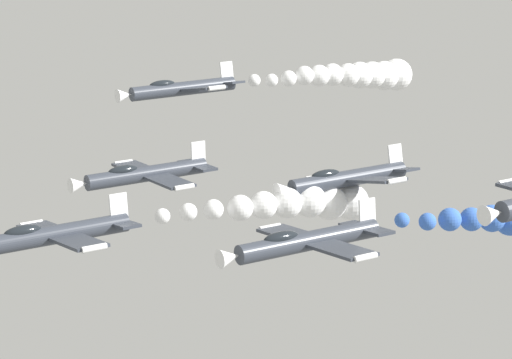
# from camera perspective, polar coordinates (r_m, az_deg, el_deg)

# --- Properties ---
(airplane_lead) EXTENTS (9.53, 10.35, 2.61)m
(airplane_lead) POSITION_cam_1_polar(r_m,az_deg,el_deg) (65.55, -10.16, -2.73)
(airplane_lead) COLOR #333842
(smoke_trail_lead) EXTENTS (2.86, 16.40, 3.38)m
(smoke_trail_lead) POSITION_cam_1_polar(r_m,az_deg,el_deg) (74.36, 2.45, -1.20)
(smoke_trail_lead) COLOR white
(airplane_left_inner) EXTENTS (9.55, 10.35, 2.49)m
(airplane_left_inner) POSITION_cam_1_polar(r_m,az_deg,el_deg) (63.23, 2.50, -3.08)
(airplane_left_inner) COLOR #333842
(airplane_right_inner) EXTENTS (9.57, 10.35, 2.34)m
(airplane_right_inner) POSITION_cam_1_polar(r_m,az_deg,el_deg) (79.36, -5.56, 0.28)
(airplane_right_inner) COLOR #333842
(airplane_left_outer) EXTENTS (9.43, 10.35, 3.00)m
(airplane_left_outer) POSITION_cam_1_polar(r_m,az_deg,el_deg) (76.08, 4.50, 0.06)
(airplane_left_outer) COLOR #333842
(airplane_trailing) EXTENTS (9.46, 10.35, 2.91)m
(airplane_trailing) POSITION_cam_1_polar(r_m,az_deg,el_deg) (90.39, -3.74, 4.54)
(airplane_trailing) COLOR #333842
(smoke_trail_trailing) EXTENTS (4.58, 18.88, 3.66)m
(smoke_trail_trailing) POSITION_cam_1_polar(r_m,az_deg,el_deg) (102.39, 5.39, 5.18)
(smoke_trail_trailing) COLOR white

